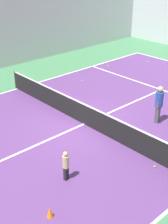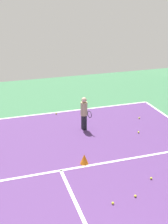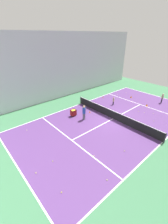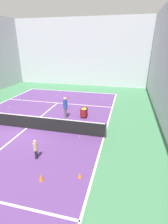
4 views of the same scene
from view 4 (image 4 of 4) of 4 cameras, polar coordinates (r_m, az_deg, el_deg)
ground_plane at (r=12.92m, az=-18.25°, el=-5.04°), size 32.33×32.33×0.00m
court_playing_area at (r=12.92m, az=-18.25°, el=-5.04°), size 10.88×20.88×0.00m
line_baseline_far at (r=21.86m, az=-4.01°, el=6.75°), size 10.88×0.10×0.00m
line_sideline_right at (r=11.19m, az=6.47°, el=-8.27°), size 0.10×20.88×0.00m
line_service_far at (r=17.64m, az=-8.65°, el=2.94°), size 10.88×0.10×0.00m
line_centre_service at (r=12.92m, az=-18.25°, el=-5.02°), size 0.10×11.49×0.00m
hall_enclosure_far at (r=24.82m, az=-1.48°, el=18.73°), size 18.33×0.15×8.72m
tennis_net at (r=12.71m, az=-18.52°, el=-2.98°), size 11.18×0.10×0.98m
coach_at_net at (r=13.77m, az=-6.13°, el=1.97°), size 0.42×0.67×1.69m
child_midcourt at (r=9.32m, az=-15.57°, el=-11.24°), size 0.26×0.26×1.08m
ball_cart at (r=13.84m, az=0.00°, el=0.34°), size 0.46×0.60×0.78m
training_cone_0 at (r=8.17m, az=-1.41°, el=-19.91°), size 0.16×0.16×0.26m
training_cone_3 at (r=8.21m, az=-13.83°, el=-19.99°), size 0.19×0.19×0.34m
training_cone_4 at (r=12.49m, az=-5.11°, el=-4.35°), size 0.18×0.18×0.22m
tennis_ball_4 at (r=18.74m, az=5.95°, el=4.28°), size 0.07×0.07×0.07m
tennis_ball_5 at (r=11.18m, az=-1.40°, el=-7.97°), size 0.07×0.07×0.07m
tennis_ball_6 at (r=18.70m, az=-16.38°, el=3.47°), size 0.07×0.07×0.07m
tennis_ball_8 at (r=20.27m, az=-8.70°, el=5.47°), size 0.07×0.07×0.07m
tennis_ball_10 at (r=20.50m, az=-20.25°, el=4.56°), size 0.07×0.07×0.07m
tennis_ball_11 at (r=17.64m, az=-23.37°, el=1.48°), size 0.07×0.07×0.07m
tennis_ball_12 at (r=22.08m, az=-13.83°, el=6.41°), size 0.07×0.07×0.07m
tennis_ball_14 at (r=21.58m, az=-7.71°, el=6.50°), size 0.07×0.07×0.07m
tennis_ball_16 at (r=10.96m, az=7.69°, el=-8.84°), size 0.07×0.07×0.07m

